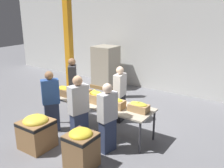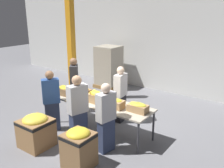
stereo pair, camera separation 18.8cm
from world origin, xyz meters
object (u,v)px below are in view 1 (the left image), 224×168
at_px(pallet_stack_0, 106,67).
at_px(banana_box_1, 83,92).
at_px(donation_bin_0, 37,131).
at_px(donation_bin_1, 81,147).
at_px(volunteer_4, 79,111).
at_px(banana_box_3, 116,103).
at_px(banana_box_4, 139,107).
at_px(banana_box_2, 96,97).
at_px(banana_box_0, 64,91).
at_px(volunteer_3, 108,119).
at_px(volunteer_0, 51,102).
at_px(sorting_table, 99,104).
at_px(volunteer_2, 120,95).
at_px(support_pillar, 69,42).
at_px(volunteer_1, 73,85).

bearing_deg(pallet_stack_0, banana_box_1, -64.60).
relative_size(donation_bin_0, donation_bin_1, 0.94).
bearing_deg(volunteer_4, donation_bin_1, -120.78).
relative_size(banana_box_3, donation_bin_1, 0.50).
distance_m(banana_box_4, pallet_stack_0, 4.45).
xyz_separation_m(banana_box_1, volunteer_4, (0.53, -0.77, -0.13)).
bearing_deg(banana_box_1, donation_bin_1, -51.35).
bearing_deg(volunteer_4, banana_box_2, 18.97).
relative_size(banana_box_0, volunteer_4, 0.30).
height_order(banana_box_0, volunteer_4, volunteer_4).
bearing_deg(banana_box_4, banana_box_3, -168.82).
xyz_separation_m(banana_box_4, volunteer_3, (-0.39, -0.68, -0.13)).
relative_size(banana_box_2, banana_box_4, 0.85).
bearing_deg(banana_box_0, pallet_stack_0, 106.00).
height_order(banana_box_1, banana_box_2, banana_box_2).
distance_m(banana_box_3, banana_box_4, 0.56).
height_order(banana_box_0, donation_bin_0, banana_box_0).
relative_size(banana_box_4, volunteer_0, 0.29).
distance_m(sorting_table, banana_box_3, 0.58).
relative_size(banana_box_3, volunteer_0, 0.26).
distance_m(banana_box_2, donation_bin_0, 1.60).
bearing_deg(volunteer_2, support_pillar, -109.35).
bearing_deg(volunteer_2, banana_box_0, -58.68).
distance_m(sorting_table, banana_box_1, 0.57).
height_order(banana_box_2, volunteer_1, volunteer_1).
relative_size(banana_box_1, donation_bin_1, 0.47).
bearing_deg(banana_box_1, donation_bin_0, -96.80).
bearing_deg(donation_bin_1, banana_box_0, 142.30).
height_order(sorting_table, volunteer_3, volunteer_3).
xyz_separation_m(sorting_table, banana_box_0, (-1.10, -0.10, 0.17)).
height_order(volunteer_2, volunteer_4, volunteer_4).
bearing_deg(donation_bin_1, volunteer_4, 133.19).
relative_size(banana_box_2, donation_bin_1, 0.47).
height_order(volunteer_1, pallet_stack_0, volunteer_1).
distance_m(banana_box_1, donation_bin_1, 1.91).
height_order(banana_box_4, support_pillar, support_pillar).
height_order(banana_box_1, volunteer_0, volunteer_0).
bearing_deg(banana_box_2, banana_box_4, 5.19).
bearing_deg(volunteer_3, banana_box_0, 84.45).
xyz_separation_m(banana_box_4, support_pillar, (-3.35, 1.34, 1.09)).
bearing_deg(volunteer_0, banana_box_3, -33.61).
bearing_deg(banana_box_4, volunteer_1, 166.73).
xyz_separation_m(volunteer_0, support_pillar, (-1.21, 2.02, 1.21)).
bearing_deg(volunteer_1, banana_box_3, 31.19).
height_order(banana_box_1, donation_bin_1, banana_box_1).
xyz_separation_m(banana_box_0, volunteer_0, (0.06, -0.55, -0.13)).
bearing_deg(pallet_stack_0, donation_bin_1, -60.05).
bearing_deg(banana_box_4, pallet_stack_0, 134.94).
distance_m(banana_box_1, volunteer_0, 0.84).
height_order(banana_box_2, volunteer_4, volunteer_4).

